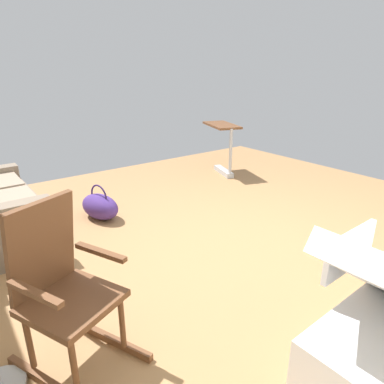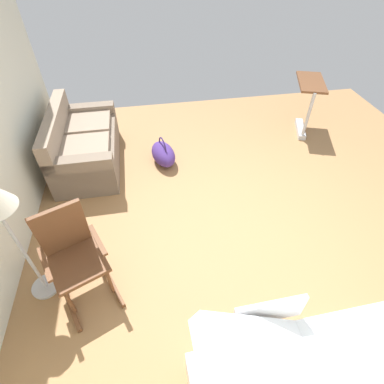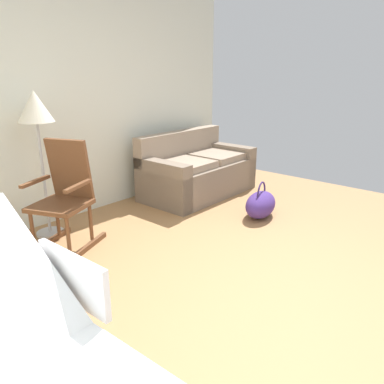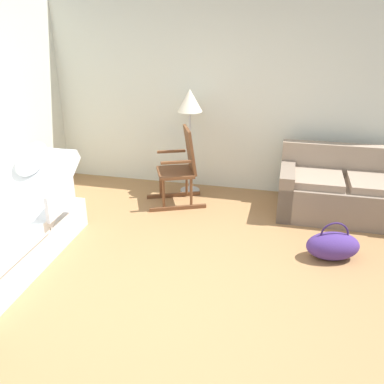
{
  "view_description": "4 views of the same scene",
  "coord_description": "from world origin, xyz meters",
  "px_view_note": "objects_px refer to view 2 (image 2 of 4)",
  "views": [
    {
      "loc": [
        -2.27,
        2.37,
        1.72
      ],
      "look_at": [
        -0.07,
        0.7,
        0.72
      ],
      "focal_mm": 31.71,
      "sensor_mm": 36.0,
      "label": 1
    },
    {
      "loc": [
        -2.27,
        1.17,
        2.83
      ],
      "look_at": [
        -0.11,
        0.79,
        0.76
      ],
      "focal_mm": 27.95,
      "sensor_mm": 36.0,
      "label": 2
    },
    {
      "loc": [
        -2.27,
        -1.18,
        1.65
      ],
      "look_at": [
        -0.18,
        0.63,
        0.77
      ],
      "focal_mm": 35.46,
      "sensor_mm": 36.0,
      "label": 3
    },
    {
      "loc": [
        0.88,
        -3.13,
        2.42
      ],
      "look_at": [
        0.02,
        0.46,
        0.84
      ],
      "focal_mm": 39.36,
      "sensor_mm": 36.0,
      "label": 4
    }
  ],
  "objects_px": {
    "rocking_chair": "(74,255)",
    "duffel_bag": "(163,154)",
    "overbed_table": "(307,101)",
    "couch": "(85,146)"
  },
  "relations": [
    {
      "from": "rocking_chair",
      "to": "duffel_bag",
      "type": "bearing_deg",
      "value": -27.67
    },
    {
      "from": "rocking_chair",
      "to": "overbed_table",
      "type": "distance_m",
      "value": 4.27
    },
    {
      "from": "rocking_chair",
      "to": "duffel_bag",
      "type": "relative_size",
      "value": 1.69
    },
    {
      "from": "couch",
      "to": "overbed_table",
      "type": "height_order",
      "value": "couch"
    },
    {
      "from": "rocking_chair",
      "to": "couch",
      "type": "bearing_deg",
      "value": 3.45
    },
    {
      "from": "couch",
      "to": "overbed_table",
      "type": "bearing_deg",
      "value": -84.35
    },
    {
      "from": "rocking_chair",
      "to": "overbed_table",
      "type": "height_order",
      "value": "rocking_chair"
    },
    {
      "from": "rocking_chair",
      "to": "overbed_table",
      "type": "relative_size",
      "value": 1.18
    },
    {
      "from": "overbed_table",
      "to": "duffel_bag",
      "type": "relative_size",
      "value": 1.43
    },
    {
      "from": "rocking_chair",
      "to": "duffel_bag",
      "type": "xyz_separation_m",
      "value": [
        1.92,
        -1.01,
        -0.35
      ]
    }
  ]
}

